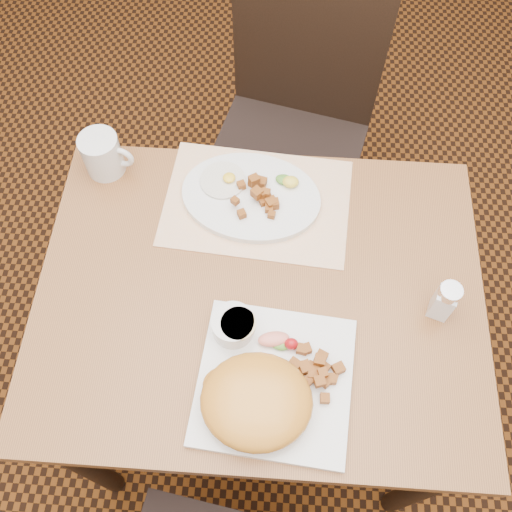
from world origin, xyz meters
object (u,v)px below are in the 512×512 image
(plate_oval, at_px, (251,197))
(chair_far, at_px, (294,118))
(plate_square, at_px, (275,381))
(coffee_mug, at_px, (103,154))
(salt_shaker, at_px, (444,301))
(table, at_px, (259,313))

(plate_oval, bearing_deg, chair_far, 77.92)
(plate_square, distance_m, coffee_mug, 0.62)
(salt_shaker, height_order, coffee_mug, salt_shaker)
(salt_shaker, relative_size, coffee_mug, 0.85)
(chair_far, bearing_deg, coffee_mug, 54.30)
(table, xyz_separation_m, chair_far, (0.06, 0.65, -0.10))
(plate_square, bearing_deg, coffee_mug, 130.70)
(chair_far, distance_m, salt_shaker, 0.78)
(table, distance_m, chair_far, 0.66)
(table, relative_size, coffee_mug, 7.69)
(plate_square, bearing_deg, plate_oval, 100.19)
(plate_square, distance_m, salt_shaker, 0.36)
(table, bearing_deg, coffee_mug, 141.89)
(table, bearing_deg, salt_shaker, -3.00)
(chair_far, relative_size, plate_square, 3.46)
(chair_far, distance_m, coffee_mug, 0.62)
(chair_far, relative_size, coffee_mug, 8.29)
(table, relative_size, chair_far, 0.93)
(plate_square, height_order, coffee_mug, coffee_mug)
(plate_square, xyz_separation_m, coffee_mug, (-0.40, 0.47, 0.04))
(plate_oval, xyz_separation_m, coffee_mug, (-0.33, 0.06, 0.04))
(table, relative_size, plate_square, 3.21)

